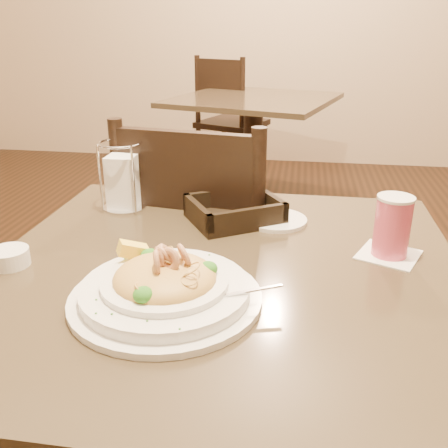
# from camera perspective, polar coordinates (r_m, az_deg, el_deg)

# --- Properties ---
(main_table) EXTENTS (0.90, 0.90, 0.72)m
(main_table) POSITION_cam_1_polar(r_m,az_deg,el_deg) (1.07, -0.17, -15.80)
(main_table) COLOR black
(main_table) RESTS_ON ground
(background_table) EXTENTS (1.11, 1.11, 0.72)m
(background_table) POSITION_cam_1_polar(r_m,az_deg,el_deg) (3.16, 3.34, 10.20)
(background_table) COLOR black
(background_table) RESTS_ON ground
(dining_chair_near) EXTENTS (0.48, 0.48, 0.93)m
(dining_chair_near) POSITION_cam_1_polar(r_m,az_deg,el_deg) (1.44, -2.20, -4.70)
(dining_chair_near) COLOR black
(dining_chair_near) RESTS_ON ground
(dining_chair_far) EXTENTS (0.55, 0.55, 0.93)m
(dining_chair_far) POSITION_cam_1_polar(r_m,az_deg,el_deg) (3.68, 0.56, 12.02)
(dining_chair_far) COLOR black
(dining_chair_far) RESTS_ON ground
(pasta_bowl) EXTENTS (0.35, 0.32, 0.10)m
(pasta_bowl) POSITION_cam_1_polar(r_m,az_deg,el_deg) (0.83, -6.75, -7.01)
(pasta_bowl) COLOR white
(pasta_bowl) RESTS_ON main_table
(drink_glass) EXTENTS (0.14, 0.14, 0.12)m
(drink_glass) POSITION_cam_1_polar(r_m,az_deg,el_deg) (1.02, 18.68, -0.32)
(drink_glass) COLOR white
(drink_glass) RESTS_ON main_table
(bread_basket) EXTENTS (0.25, 0.24, 0.05)m
(bread_basket) POSITION_cam_1_polar(r_m,az_deg,el_deg) (1.15, 1.22, 1.31)
(bread_basket) COLOR black
(bread_basket) RESTS_ON main_table
(napkin_caddy) EXTENTS (0.11, 0.11, 0.17)m
(napkin_caddy) POSITION_cam_1_polar(r_m,az_deg,el_deg) (1.24, -11.46, 4.92)
(napkin_caddy) COLOR silver
(napkin_caddy) RESTS_ON main_table
(side_plate) EXTENTS (0.19, 0.19, 0.01)m
(side_plate) POSITION_cam_1_polar(r_m,az_deg,el_deg) (1.16, 5.96, 0.46)
(side_plate) COLOR white
(side_plate) RESTS_ON main_table
(butter_ramekin) EXTENTS (0.09, 0.09, 0.03)m
(butter_ramekin) POSITION_cam_1_polar(r_m,az_deg,el_deg) (1.03, -23.33, -3.53)
(butter_ramekin) COLOR white
(butter_ramekin) RESTS_ON main_table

